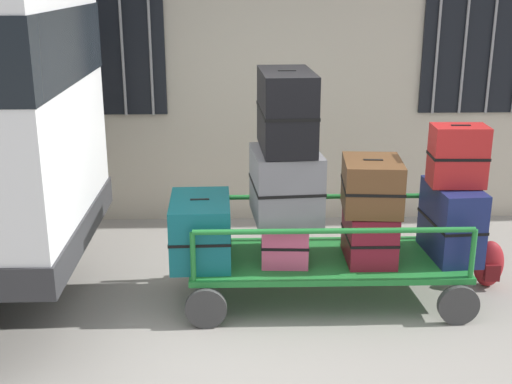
# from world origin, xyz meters

# --- Properties ---
(ground_plane) EXTENTS (40.00, 40.00, 0.00)m
(ground_plane) POSITION_xyz_m (0.00, 0.00, 0.00)
(ground_plane) COLOR gray
(luggage_cart) EXTENTS (2.38, 1.04, 0.39)m
(luggage_cart) POSITION_xyz_m (0.33, 0.45, 0.32)
(luggage_cart) COLOR #1E722D
(luggage_cart) RESTS_ON ground
(cart_railing) EXTENTS (2.28, 0.91, 0.43)m
(cart_railing) POSITION_xyz_m (0.33, 0.45, 0.74)
(cart_railing) COLOR #1E722D
(cart_railing) RESTS_ON luggage_cart
(suitcase_left_bottom) EXTENTS (0.53, 0.75, 0.55)m
(suitcase_left_bottom) POSITION_xyz_m (-0.74, 0.44, 0.66)
(suitcase_left_bottom) COLOR #0F5960
(suitcase_left_bottom) RESTS_ON luggage_cart
(suitcase_midleft_bottom) EXTENTS (0.43, 0.63, 0.39)m
(suitcase_midleft_bottom) POSITION_xyz_m (-0.03, 0.48, 0.58)
(suitcase_midleft_bottom) COLOR #CC4C72
(suitcase_midleft_bottom) RESTS_ON luggage_cart
(suitcase_midleft_middle) EXTENTS (0.61, 0.73, 0.58)m
(suitcase_midleft_middle) POSITION_xyz_m (-0.03, 0.43, 1.06)
(suitcase_midleft_middle) COLOR slate
(suitcase_midleft_middle) RESTS_ON suitcase_midleft_bottom
(suitcase_midleft_top) EXTENTS (0.47, 0.83, 0.64)m
(suitcase_midleft_top) POSITION_xyz_m (-0.03, 0.48, 1.67)
(suitcase_midleft_top) COLOR black
(suitcase_midleft_top) RESTS_ON suitcase_midleft_middle
(suitcase_center_bottom) EXTENTS (0.41, 0.57, 0.44)m
(suitcase_center_bottom) POSITION_xyz_m (0.69, 0.41, 0.61)
(suitcase_center_bottom) COLOR maroon
(suitcase_center_bottom) RESTS_ON luggage_cart
(suitcase_center_middle) EXTENTS (0.53, 0.62, 0.44)m
(suitcase_center_middle) POSITION_xyz_m (0.69, 0.42, 1.05)
(suitcase_center_middle) COLOR brown
(suitcase_center_middle) RESTS_ON suitcase_center_bottom
(suitcase_midright_bottom) EXTENTS (0.42, 0.71, 0.64)m
(suitcase_midright_bottom) POSITION_xyz_m (1.41, 0.48, 0.70)
(suitcase_midright_bottom) COLOR navy
(suitcase_midright_bottom) RESTS_ON luggage_cart
(suitcase_midright_middle) EXTENTS (0.47, 0.31, 0.52)m
(suitcase_midright_middle) POSITION_xyz_m (1.41, 0.47, 1.28)
(suitcase_midright_middle) COLOR #B21E1E
(suitcase_midright_middle) RESTS_ON suitcase_midright_bottom
(backpack) EXTENTS (0.27, 0.22, 0.44)m
(backpack) POSITION_xyz_m (1.85, 0.65, 0.22)
(backpack) COLOR maroon
(backpack) RESTS_ON ground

